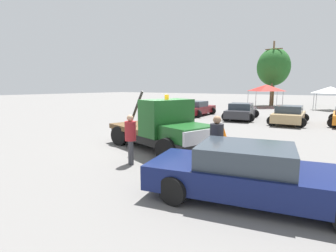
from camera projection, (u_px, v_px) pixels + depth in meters
name	position (u px, v px, depth m)	size (l,w,h in m)	color
ground_plane	(159.00, 149.00, 11.44)	(160.00, 160.00, 0.00)	slate
tow_truck	(163.00, 129.00, 11.05)	(5.69, 3.45, 2.51)	black
foreground_car	(254.00, 174.00, 6.18)	(5.41, 3.01, 1.34)	#0F194C
person_near_truck	(216.00, 141.00, 7.91)	(0.41, 0.41, 1.84)	#38383D
person_at_hood	(130.00, 136.00, 9.05)	(0.39, 0.39, 1.74)	#38383D
parked_car_olive	(169.00, 107.00, 26.26)	(2.54, 4.70, 1.34)	olive
parked_car_maroon	(197.00, 109.00, 24.30)	(2.55, 4.96, 1.34)	maroon
parked_car_charcoal	(241.00, 111.00, 21.54)	(3.02, 5.01, 1.34)	#2D2D33
parked_car_tan	(289.00, 115.00, 18.78)	(2.67, 4.40, 1.34)	tan
canopy_tent_red	(266.00, 88.00, 33.18)	(3.51, 3.51, 2.90)	#9E9EA3
canopy_tent_white	(330.00, 90.00, 29.54)	(2.93, 2.93, 2.66)	#9E9EA3
tree_left	(274.00, 67.00, 36.21)	(4.43, 4.43, 7.90)	brown
traffic_cone	(224.00, 133.00, 13.73)	(0.40, 0.40, 0.55)	black
utility_pole	(273.00, 72.00, 35.49)	(2.20, 0.24, 8.67)	brown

